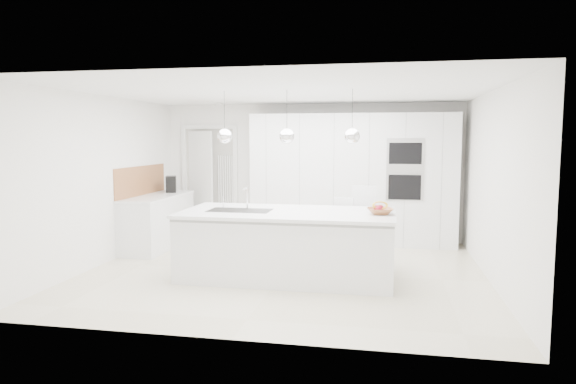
% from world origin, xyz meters
% --- Properties ---
extents(floor, '(5.50, 5.50, 0.00)m').
position_xyz_m(floor, '(0.00, 0.00, 0.00)').
color(floor, beige).
rests_on(floor, ground).
extents(wall_back, '(5.50, 0.00, 5.50)m').
position_xyz_m(wall_back, '(0.00, 2.50, 1.25)').
color(wall_back, white).
rests_on(wall_back, ground).
extents(wall_left, '(0.00, 5.00, 5.00)m').
position_xyz_m(wall_left, '(-2.75, 0.00, 1.25)').
color(wall_left, white).
rests_on(wall_left, ground).
extents(ceiling, '(5.50, 5.50, 0.00)m').
position_xyz_m(ceiling, '(0.00, 0.00, 2.50)').
color(ceiling, white).
rests_on(ceiling, wall_back).
extents(tall_cabinets, '(3.60, 0.60, 2.30)m').
position_xyz_m(tall_cabinets, '(0.80, 2.20, 1.15)').
color(tall_cabinets, white).
rests_on(tall_cabinets, floor).
extents(oven_stack, '(0.62, 0.04, 1.05)m').
position_xyz_m(oven_stack, '(1.70, 1.89, 1.35)').
color(oven_stack, '#A5A5A8').
rests_on(oven_stack, tall_cabinets).
extents(doorway_frame, '(1.11, 0.08, 2.13)m').
position_xyz_m(doorway_frame, '(-1.95, 2.47, 1.02)').
color(doorway_frame, white).
rests_on(doorway_frame, floor).
extents(hallway_door, '(0.76, 0.38, 2.00)m').
position_xyz_m(hallway_door, '(-2.20, 2.42, 1.00)').
color(hallway_door, white).
rests_on(hallway_door, floor).
extents(radiator, '(0.32, 0.04, 1.40)m').
position_xyz_m(radiator, '(-1.63, 2.46, 0.85)').
color(radiator, white).
rests_on(radiator, floor).
extents(left_base_cabinets, '(0.60, 1.80, 0.86)m').
position_xyz_m(left_base_cabinets, '(-2.45, 1.20, 0.43)').
color(left_base_cabinets, white).
rests_on(left_base_cabinets, floor).
extents(left_worktop, '(0.62, 1.82, 0.04)m').
position_xyz_m(left_worktop, '(-2.45, 1.20, 0.88)').
color(left_worktop, white).
rests_on(left_worktop, left_base_cabinets).
extents(oak_backsplash, '(0.02, 1.80, 0.50)m').
position_xyz_m(oak_backsplash, '(-2.74, 1.20, 1.15)').
color(oak_backsplash, '#AF6E40').
rests_on(oak_backsplash, wall_left).
extents(island_base, '(2.80, 1.20, 0.86)m').
position_xyz_m(island_base, '(0.10, -0.30, 0.43)').
color(island_base, white).
rests_on(island_base, floor).
extents(island_worktop, '(2.84, 1.40, 0.04)m').
position_xyz_m(island_worktop, '(0.10, -0.25, 0.88)').
color(island_worktop, white).
rests_on(island_worktop, island_base).
extents(island_sink, '(0.84, 0.44, 0.18)m').
position_xyz_m(island_sink, '(-0.55, -0.30, 0.82)').
color(island_sink, '#3F3F42').
rests_on(island_sink, island_worktop).
extents(island_tap, '(0.02, 0.02, 0.30)m').
position_xyz_m(island_tap, '(-0.50, -0.10, 1.05)').
color(island_tap, white).
rests_on(island_tap, island_worktop).
extents(pendant_left, '(0.20, 0.20, 0.20)m').
position_xyz_m(pendant_left, '(-0.75, -0.30, 1.90)').
color(pendant_left, white).
rests_on(pendant_left, ceiling).
extents(pendant_mid, '(0.20, 0.20, 0.20)m').
position_xyz_m(pendant_mid, '(0.10, -0.30, 1.90)').
color(pendant_mid, white).
rests_on(pendant_mid, ceiling).
extents(pendant_right, '(0.20, 0.20, 0.20)m').
position_xyz_m(pendant_right, '(0.95, -0.30, 1.90)').
color(pendant_right, white).
rests_on(pendant_right, ceiling).
extents(fruit_bowl, '(0.39, 0.39, 0.08)m').
position_xyz_m(fruit_bowl, '(1.32, -0.30, 0.94)').
color(fruit_bowl, '#AF6E40').
rests_on(fruit_bowl, island_worktop).
extents(espresso_machine, '(0.26, 0.32, 0.29)m').
position_xyz_m(espresso_machine, '(-2.43, 1.74, 1.05)').
color(espresso_machine, black).
rests_on(espresso_machine, left_worktop).
extents(bar_stool_left, '(0.45, 0.53, 0.99)m').
position_xyz_m(bar_stool_left, '(0.78, 0.49, 0.49)').
color(bar_stool_left, white).
rests_on(bar_stool_left, floor).
extents(bar_stool_right, '(0.39, 0.54, 1.16)m').
position_xyz_m(bar_stool_right, '(1.08, 0.56, 0.58)').
color(bar_stool_right, white).
rests_on(bar_stool_right, floor).
extents(apple_a, '(0.09, 0.09, 0.09)m').
position_xyz_m(apple_a, '(1.32, -0.25, 0.97)').
color(apple_a, '#A51227').
rests_on(apple_a, fruit_bowl).
extents(apple_b, '(0.08, 0.08, 0.08)m').
position_xyz_m(apple_b, '(1.30, -0.35, 0.97)').
color(apple_b, '#A51227').
rests_on(apple_b, fruit_bowl).
extents(apple_c, '(0.08, 0.08, 0.08)m').
position_xyz_m(apple_c, '(1.30, -0.29, 0.97)').
color(apple_c, '#A51227').
rests_on(apple_c, fruit_bowl).
extents(apple_extra_3, '(0.08, 0.08, 0.08)m').
position_xyz_m(apple_extra_3, '(1.28, -0.26, 0.97)').
color(apple_extra_3, '#A51227').
rests_on(apple_extra_3, fruit_bowl).
extents(banana_bunch, '(0.24, 0.17, 0.21)m').
position_xyz_m(banana_bunch, '(1.32, -0.30, 1.02)').
color(banana_bunch, yellow).
rests_on(banana_bunch, fruit_bowl).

